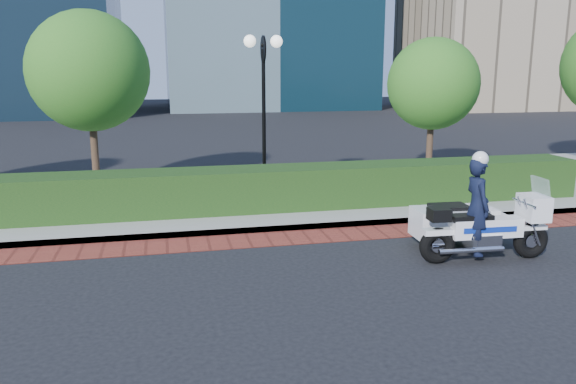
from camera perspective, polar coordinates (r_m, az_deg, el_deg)
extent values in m
plane|color=black|center=(10.33, -2.72, -7.39)|extent=(120.00, 120.00, 0.00)
cube|color=maroon|center=(11.74, -3.99, -4.93)|extent=(60.00, 1.00, 0.01)
cube|color=gray|center=(16.04, -6.42, -0.01)|extent=(60.00, 8.00, 0.15)
cube|color=black|center=(13.59, -5.36, 0.24)|extent=(18.00, 1.20, 1.00)
cylinder|color=black|center=(15.36, -2.40, 0.36)|extent=(0.30, 0.30, 0.30)
cylinder|color=black|center=(15.08, -2.46, 7.25)|extent=(0.10, 0.10, 3.70)
cylinder|color=black|center=(15.03, -2.53, 14.29)|extent=(0.04, 0.70, 0.70)
sphere|color=white|center=(14.98, -3.90, 15.05)|extent=(0.32, 0.32, 0.32)
sphere|color=white|center=(15.10, -1.18, 15.05)|extent=(0.32, 0.32, 0.32)
cylinder|color=#332319|center=(16.35, -19.02, 3.76)|extent=(0.20, 0.20, 2.17)
sphere|color=#1C6B1A|center=(16.19, -19.58, 11.49)|extent=(3.20, 3.20, 3.20)
cylinder|color=#332319|center=(18.19, 14.18, 4.47)|extent=(0.20, 0.20, 1.92)
sphere|color=#1C6B1A|center=(18.04, 14.51, 10.59)|extent=(2.80, 2.80, 2.80)
torus|color=black|center=(10.64, 14.92, -5.28)|extent=(0.69, 0.24, 0.68)
torus|color=black|center=(11.52, 23.41, -4.55)|extent=(0.69, 0.24, 0.68)
cube|color=silver|center=(10.97, 19.45, -3.42)|extent=(1.36, 0.40, 0.35)
cube|color=silver|center=(11.01, 19.12, -4.68)|extent=(0.59, 0.44, 0.29)
cube|color=silver|center=(11.36, 23.69, -1.45)|extent=(0.44, 0.59, 0.46)
cube|color=silver|center=(11.34, 24.28, 0.35)|extent=(0.15, 0.52, 0.41)
cube|color=black|center=(10.77, 18.08, -2.46)|extent=(0.79, 0.35, 0.10)
cube|color=black|center=(10.48, 15.09, -2.21)|extent=(0.38, 0.35, 0.23)
cube|color=silver|center=(11.65, 16.45, -2.93)|extent=(1.64, 0.81, 0.57)
cube|color=black|center=(11.53, 16.08, -1.48)|extent=(0.75, 0.56, 0.08)
torus|color=black|center=(12.11, 14.92, -3.54)|extent=(0.52, 0.19, 0.52)
imported|color=black|center=(10.77, 18.63, -1.41)|extent=(0.46, 0.67, 1.78)
sphere|color=white|center=(10.61, 18.96, 3.17)|extent=(0.29, 0.29, 0.29)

